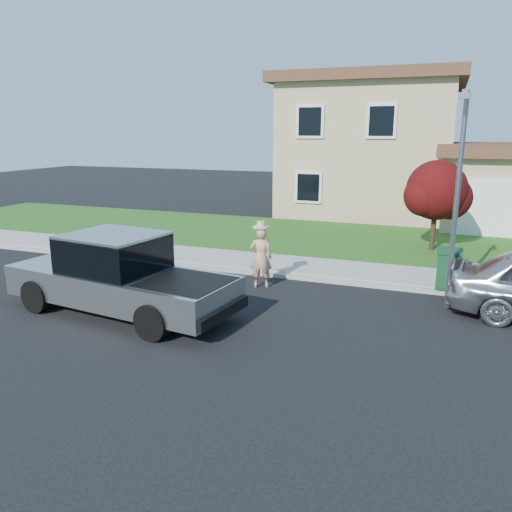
# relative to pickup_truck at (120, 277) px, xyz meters

# --- Properties ---
(ground) EXTENTS (80.00, 80.00, 0.00)m
(ground) POSITION_rel_pickup_truck_xyz_m (3.09, 1.20, -0.88)
(ground) COLOR black
(ground) RESTS_ON ground
(curb) EXTENTS (40.00, 0.20, 0.12)m
(curb) POSITION_rel_pickup_truck_xyz_m (4.09, 4.10, -0.82)
(curb) COLOR gray
(curb) RESTS_ON ground
(sidewalk) EXTENTS (40.00, 2.00, 0.15)m
(sidewalk) POSITION_rel_pickup_truck_xyz_m (4.09, 5.20, -0.81)
(sidewalk) COLOR gray
(sidewalk) RESTS_ON ground
(lawn) EXTENTS (40.00, 7.00, 0.10)m
(lawn) POSITION_rel_pickup_truck_xyz_m (4.09, 9.70, -0.83)
(lawn) COLOR #1E4513
(lawn) RESTS_ON ground
(house) EXTENTS (14.00, 11.30, 6.85)m
(house) POSITION_rel_pickup_truck_xyz_m (4.40, 17.59, 2.29)
(house) COLOR tan
(house) RESTS_ON ground
(pickup_truck) EXTENTS (5.96, 2.67, 1.89)m
(pickup_truck) POSITION_rel_pickup_truck_xyz_m (0.00, 0.00, 0.00)
(pickup_truck) COLOR black
(pickup_truck) RESTS_ON ground
(woman) EXTENTS (0.71, 0.58, 1.84)m
(woman) POSITION_rel_pickup_truck_xyz_m (2.39, 3.04, -0.01)
(woman) COLOR tan
(woman) RESTS_ON ground
(ornamental_tree) EXTENTS (2.28, 2.06, 3.13)m
(ornamental_tree) POSITION_rel_pickup_truck_xyz_m (6.69, 8.97, 1.22)
(ornamental_tree) COLOR black
(ornamental_tree) RESTS_ON lawn
(trash_bin) EXTENTS (0.63, 0.73, 1.03)m
(trash_bin) POSITION_rel_pickup_truck_xyz_m (7.19, 4.30, -0.21)
(trash_bin) COLOR #103B1F
(trash_bin) RESTS_ON sidewalk
(street_lamp) EXTENTS (0.27, 0.66, 5.04)m
(street_lamp) POSITION_rel_pickup_truck_xyz_m (7.20, 3.15, 1.99)
(street_lamp) COLOR slate
(street_lamp) RESTS_ON ground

